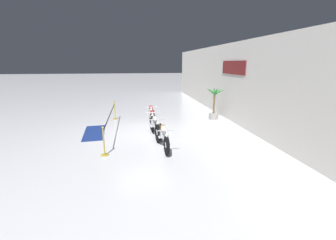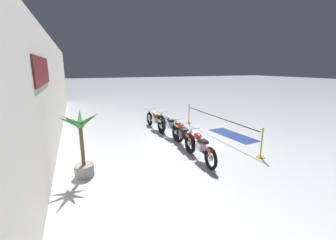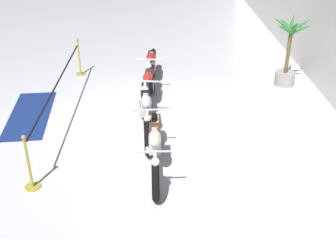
% 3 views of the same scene
% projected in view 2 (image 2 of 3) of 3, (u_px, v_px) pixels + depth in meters
% --- Properties ---
extents(ground_plane, '(120.00, 120.00, 0.00)m').
position_uv_depth(ground_plane, '(188.00, 140.00, 9.51)').
color(ground_plane, silver).
extents(back_wall, '(28.00, 0.29, 4.20)m').
position_uv_depth(back_wall, '(45.00, 96.00, 7.13)').
color(back_wall, silver).
rests_on(back_wall, ground).
extents(motorcycle_red_0, '(2.12, 0.62, 0.92)m').
position_uv_depth(motorcycle_red_0, '(200.00, 147.00, 7.32)').
color(motorcycle_red_0, black).
rests_on(motorcycle_red_0, ground).
extents(motorcycle_red_1, '(2.22, 0.62, 0.95)m').
position_uv_depth(motorcycle_red_1, '(182.00, 135.00, 8.61)').
color(motorcycle_red_1, black).
rests_on(motorcycle_red_1, ground).
extents(motorcycle_silver_2, '(2.49, 0.62, 0.98)m').
position_uv_depth(motorcycle_silver_2, '(169.00, 126.00, 9.84)').
color(motorcycle_silver_2, black).
rests_on(motorcycle_silver_2, ground).
extents(motorcycle_cream_3, '(2.39, 0.62, 0.93)m').
position_uv_depth(motorcycle_cream_3, '(155.00, 120.00, 11.02)').
color(motorcycle_cream_3, black).
rests_on(motorcycle_cream_3, ground).
extents(potted_palm_left_of_row, '(1.20, 1.06, 1.90)m').
position_uv_depth(potted_palm_left_of_row, '(82.00, 145.00, 6.12)').
color(potted_palm_left_of_row, gray).
rests_on(potted_palm_left_of_row, ground).
extents(stanchion_far_left, '(5.28, 0.28, 1.05)m').
position_uv_depth(stanchion_far_left, '(233.00, 128.00, 8.84)').
color(stanchion_far_left, gold).
rests_on(stanchion_far_left, ground).
extents(stanchion_mid_left, '(0.28, 0.28, 1.05)m').
position_uv_depth(stanchion_mid_left, '(189.00, 117.00, 12.28)').
color(stanchion_mid_left, gold).
rests_on(stanchion_mid_left, ground).
extents(floor_banner, '(2.52, 1.12, 0.01)m').
position_uv_depth(floor_banner, '(233.00, 135.00, 10.14)').
color(floor_banner, navy).
rests_on(floor_banner, ground).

